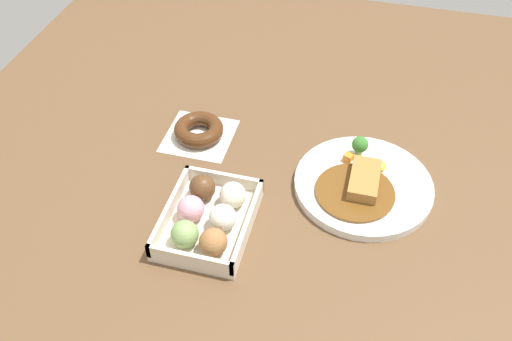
{
  "coord_description": "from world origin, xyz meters",
  "views": [
    {
      "loc": [
        0.77,
        0.12,
        0.8
      ],
      "look_at": [
        0.02,
        -0.08,
        0.03
      ],
      "focal_mm": 38.71,
      "sensor_mm": 36.0,
      "label": 1
    }
  ],
  "objects": [
    {
      "name": "donut_box",
      "position": [
        0.15,
        -0.13,
        0.03
      ],
      "size": [
        0.21,
        0.16,
        0.06
      ],
      "color": "beige",
      "rests_on": "ground_plane"
    },
    {
      "name": "curry_plate",
      "position": [
        -0.02,
        0.13,
        0.01
      ],
      "size": [
        0.27,
        0.27,
        0.06
      ],
      "color": "white",
      "rests_on": "ground_plane"
    },
    {
      "name": "ground_plane",
      "position": [
        0.0,
        0.0,
        0.0
      ],
      "size": [
        1.6,
        1.6,
        0.0
      ],
      "primitive_type": "plane",
      "color": "brown"
    },
    {
      "name": "chocolate_ring_donut",
      "position": [
        -0.08,
        -0.23,
        0.02
      ],
      "size": [
        0.15,
        0.15,
        0.04
      ],
      "color": "white",
      "rests_on": "ground_plane"
    }
  ]
}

